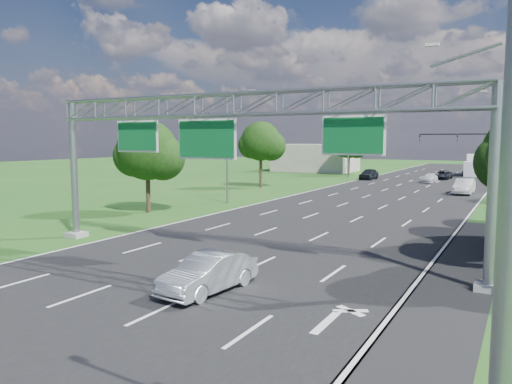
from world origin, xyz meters
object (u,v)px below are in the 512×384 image
Objects in this scene: box_truck at (474,165)px; silver_sedan at (209,273)px; sign_gantry at (239,117)px; traffic_signal at (485,145)px.

silver_sedan is at bearing -98.70° from box_truck.
sign_gantry reaches higher than silver_sedan.
sign_gantry is at bearing -100.33° from box_truck.
traffic_signal is 1.32× the size of box_truck.
traffic_signal reaches higher than silver_sedan.
silver_sedan is 0.48× the size of box_truck.
silver_sedan is at bearing -71.75° from sign_gantry.
silver_sedan is 73.29m from box_truck.
sign_gantry is at bearing -97.68° from traffic_signal.
sign_gantry is 1.92× the size of traffic_signal.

